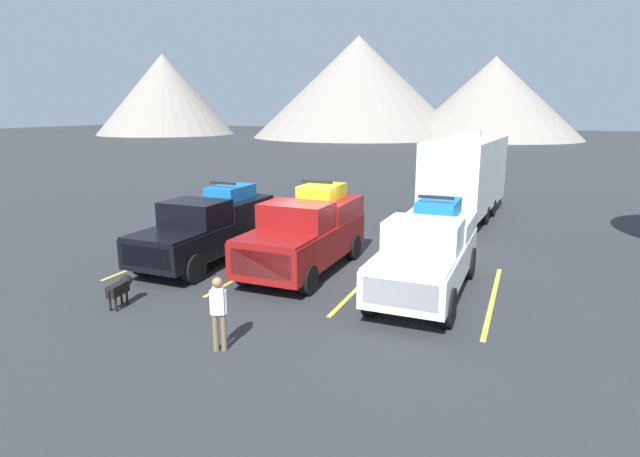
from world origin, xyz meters
TOP-DOWN VIEW (x-y plane):
  - ground_plane at (0.00, 0.00)m, footprint 240.00×240.00m
  - pickup_truck_a at (-3.54, -0.13)m, footprint 2.10×5.64m
  - pickup_truck_b at (-0.25, 0.13)m, footprint 2.22×5.35m
  - pickup_truck_c at (3.55, -0.51)m, footprint 2.11×5.53m
  - lot_stripe_a at (-5.26, -0.40)m, footprint 0.12×5.50m
  - lot_stripe_b at (-1.75, -0.40)m, footprint 0.12×5.50m
  - lot_stripe_c at (1.75, -0.40)m, footprint 0.12×5.50m
  - lot_stripe_d at (5.26, -0.40)m, footprint 0.12×5.50m
  - camper_trailer_a at (3.24, 9.89)m, footprint 2.95×9.07m
  - person_a at (0.34, -5.58)m, footprint 0.31×0.27m
  - dog at (-3.29, -4.43)m, footprint 0.36×0.94m
  - mountain_ridge at (10.24, 71.54)m, footprint 157.93×43.19m

SIDE VIEW (x-z plane):
  - ground_plane at x=0.00m, z-range 0.00..0.00m
  - lot_stripe_a at x=-5.26m, z-range 0.00..0.01m
  - lot_stripe_b at x=-1.75m, z-range 0.00..0.01m
  - lot_stripe_c at x=1.75m, z-range 0.00..0.01m
  - lot_stripe_d at x=5.26m, z-range 0.00..0.01m
  - dog at x=-3.29m, z-range 0.13..0.87m
  - person_a at x=0.34m, z-range 0.12..1.69m
  - pickup_truck_a at x=-3.54m, z-range -0.10..2.36m
  - pickup_truck_c at x=3.55m, z-range -0.09..2.40m
  - pickup_truck_b at x=-0.25m, z-range -0.13..2.52m
  - camper_trailer_a at x=3.24m, z-range 0.10..3.94m
  - mountain_ridge at x=10.24m, z-range -0.72..16.99m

